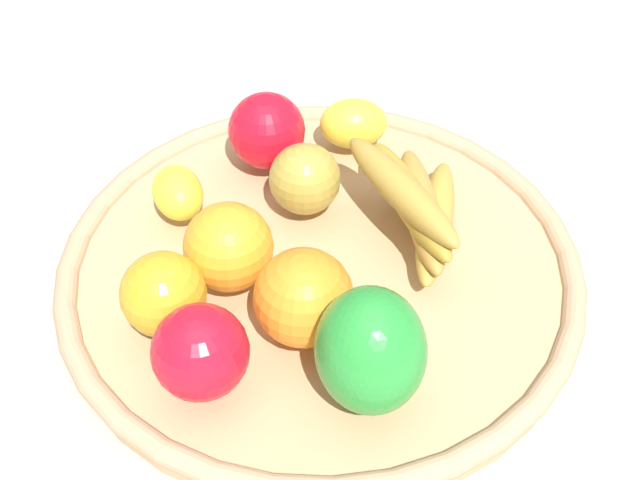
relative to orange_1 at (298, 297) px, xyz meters
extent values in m
plane|color=#B7AB9F|center=(0.00, -0.08, -0.07)|extent=(2.40, 2.40, 0.00)
cylinder|color=tan|center=(0.00, -0.08, -0.06)|extent=(0.44, 0.44, 0.02)
torus|color=tan|center=(0.00, -0.08, -0.05)|extent=(0.46, 0.46, 0.02)
sphere|color=orange|center=(0.00, 0.00, 0.00)|extent=(0.11, 0.11, 0.08)
sphere|color=#A8903A|center=(0.02, -0.15, -0.01)|extent=(0.07, 0.07, 0.06)
ellipsoid|color=yellow|center=(0.13, -0.12, -0.02)|extent=(0.07, 0.07, 0.04)
ellipsoid|color=#B5953C|center=(-0.10, -0.13, -0.02)|extent=(0.04, 0.16, 0.03)
ellipsoid|color=#BA883B|center=(-0.09, -0.13, -0.01)|extent=(0.07, 0.16, 0.03)
ellipsoid|color=#AC8F2F|center=(-0.08, -0.12, 0.00)|extent=(0.10, 0.15, 0.03)
ellipsoid|color=#B08B3A|center=(-0.07, -0.12, 0.02)|extent=(0.12, 0.14, 0.03)
ellipsoid|color=yellow|center=(-0.01, -0.24, -0.01)|extent=(0.07, 0.06, 0.05)
sphere|color=gold|center=(0.10, 0.01, 0.00)|extent=(0.09, 0.09, 0.07)
sphere|color=orange|center=(0.07, -0.05, 0.00)|extent=(0.10, 0.10, 0.07)
sphere|color=red|center=(0.06, 0.06, 0.00)|extent=(0.10, 0.10, 0.07)
sphere|color=red|center=(0.07, -0.20, 0.00)|extent=(0.09, 0.09, 0.07)
ellipsoid|color=green|center=(-0.06, 0.05, 0.01)|extent=(0.11, 0.11, 0.10)
camera|label=1|loc=(-0.08, 0.44, 0.50)|focal=48.99mm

